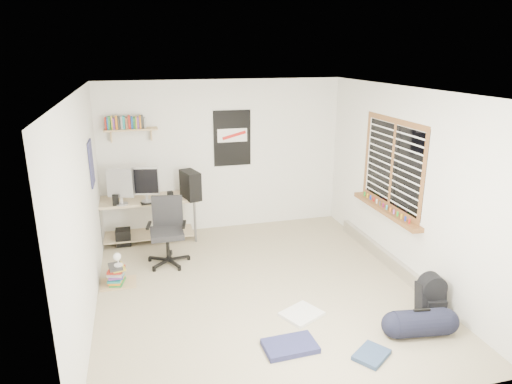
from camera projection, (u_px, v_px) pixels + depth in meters
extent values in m
cube|color=gray|center=(259.00, 289.00, 5.87)|extent=(4.00, 4.50, 0.01)
cube|color=white|center=(259.00, 90.00, 5.13)|extent=(4.00, 4.50, 0.01)
cube|color=silver|center=(223.00, 156.00, 7.58)|extent=(4.00, 0.01, 2.50)
cube|color=silver|center=(83.00, 210.00, 5.01)|extent=(0.01, 4.50, 2.50)
cube|color=silver|center=(406.00, 184.00, 5.99)|extent=(0.01, 4.50, 2.50)
cube|color=tan|center=(148.00, 218.00, 7.29)|extent=(1.69, 1.23, 0.71)
cube|color=#AFB1B5|center=(121.00, 191.00, 6.79)|extent=(0.41, 0.23, 0.44)
cube|color=#AFB0B5|center=(146.00, 189.00, 6.91)|extent=(0.40, 0.17, 0.43)
cube|color=black|center=(190.00, 185.00, 7.10)|extent=(0.31, 0.46, 0.44)
cube|color=black|center=(153.00, 202.00, 6.95)|extent=(0.37, 0.17, 0.02)
cube|color=black|center=(116.00, 200.00, 6.80)|extent=(0.09, 0.09, 0.18)
cube|color=black|center=(170.00, 196.00, 7.00)|extent=(0.09, 0.09, 0.16)
cube|color=black|center=(167.00, 232.00, 6.43)|extent=(0.74, 0.74, 0.97)
cube|color=tan|center=(131.00, 129.00, 6.97)|extent=(0.80, 0.22, 0.24)
cube|color=black|center=(232.00, 138.00, 7.51)|extent=(0.62, 0.03, 0.92)
cube|color=navy|center=(91.00, 163.00, 6.05)|extent=(0.02, 0.42, 0.60)
cube|color=brown|center=(391.00, 164.00, 6.20)|extent=(0.10, 1.50, 1.26)
cube|color=#B7B2A8|center=(383.00, 256.00, 6.60)|extent=(0.08, 2.50, 0.18)
cube|color=black|center=(430.00, 299.00, 5.24)|extent=(0.33, 0.28, 0.40)
cylinder|color=black|center=(420.00, 324.00, 4.87)|extent=(0.33, 0.33, 0.57)
cube|color=silver|center=(302.00, 314.00, 5.27)|extent=(0.54, 0.52, 0.04)
cube|color=#22254E|center=(290.00, 346.00, 4.68)|extent=(0.55, 0.37, 0.06)
cube|color=navy|center=(371.00, 355.00, 4.55)|extent=(0.45, 0.42, 0.04)
cube|color=brown|center=(118.00, 273.00, 5.95)|extent=(0.56, 0.51, 0.31)
cube|color=silver|center=(118.00, 258.00, 5.87)|extent=(0.18, 0.21, 0.18)
cube|color=black|center=(123.00, 237.00, 7.14)|extent=(0.23, 0.23, 0.25)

